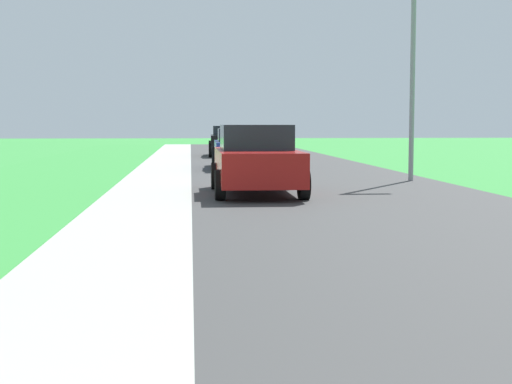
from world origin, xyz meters
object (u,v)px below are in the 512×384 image
at_px(street_lamp, 417,38).
at_px(parked_car_blue, 241,148).
at_px(parked_car_black, 230,140).
at_px(parked_suv_red, 256,160).

bearing_deg(street_lamp, parked_car_blue, 124.48).
bearing_deg(parked_car_blue, parked_car_black, 89.23).
relative_size(parked_suv_red, parked_car_blue, 0.96).
xyz_separation_m(parked_car_blue, street_lamp, (4.50, -6.55, 3.25)).
bearing_deg(parked_car_black, street_lamp, -75.73).
height_order(parked_car_black, street_lamp, street_lamp).
bearing_deg(parked_car_black, parked_car_blue, -90.77).
xyz_separation_m(parked_car_black, street_lamp, (4.36, -17.13, 3.21)).
relative_size(parked_suv_red, street_lamp, 0.66).
xyz_separation_m(parked_suv_red, street_lamp, (4.81, 3.63, 3.22)).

